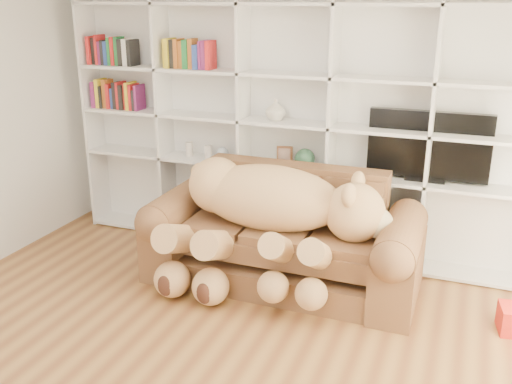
% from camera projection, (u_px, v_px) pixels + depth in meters
% --- Properties ---
extents(floor, '(5.00, 5.00, 0.00)m').
position_uv_depth(floor, '(175.00, 382.00, 3.79)').
color(floor, brown).
rests_on(floor, ground).
extents(wall_back, '(5.00, 0.02, 2.70)m').
position_uv_depth(wall_back, '(293.00, 114.00, 5.56)').
color(wall_back, white).
rests_on(wall_back, floor).
extents(bookshelf, '(4.43, 0.35, 2.40)m').
position_uv_depth(bookshelf, '(265.00, 119.00, 5.53)').
color(bookshelf, white).
rests_on(bookshelf, floor).
extents(sofa, '(2.36, 1.02, 0.99)m').
position_uv_depth(sofa, '(284.00, 242.00, 5.05)').
color(sofa, brown).
rests_on(sofa, floor).
extents(teddy_bear, '(1.89, 1.00, 1.10)m').
position_uv_depth(teddy_bear, '(266.00, 213.00, 4.80)').
color(teddy_bear, tan).
rests_on(teddy_bear, sofa).
extents(throw_pillow, '(0.44, 0.29, 0.43)m').
position_uv_depth(throw_pillow, '(228.00, 193.00, 5.29)').
color(throw_pillow, '#5A0F11').
rests_on(throw_pillow, sofa).
extents(tv, '(1.06, 0.18, 0.62)m').
position_uv_depth(tv, '(428.00, 147.00, 5.04)').
color(tv, black).
rests_on(tv, bookshelf).
extents(picture_frame, '(0.16, 0.06, 0.19)m').
position_uv_depth(picture_frame, '(285.00, 156.00, 5.51)').
color(picture_frame, brown).
rests_on(picture_frame, bookshelf).
extents(green_vase, '(0.20, 0.20, 0.20)m').
position_uv_depth(green_vase, '(305.00, 159.00, 5.45)').
color(green_vase, '#316042').
rests_on(green_vase, bookshelf).
extents(figurine_tall, '(0.10, 0.10, 0.15)m').
position_uv_depth(figurine_tall, '(189.00, 149.00, 5.88)').
color(figurine_tall, silver).
rests_on(figurine_tall, bookshelf).
extents(figurine_short, '(0.09, 0.09, 0.13)m').
position_uv_depth(figurine_short, '(208.00, 152.00, 5.81)').
color(figurine_short, silver).
rests_on(figurine_short, bookshelf).
extents(snow_globe, '(0.13, 0.13, 0.13)m').
position_uv_depth(snow_globe, '(222.00, 153.00, 5.75)').
color(snow_globe, silver).
rests_on(snow_globe, bookshelf).
extents(shelf_vase, '(0.24, 0.24, 0.20)m').
position_uv_depth(shelf_vase, '(276.00, 110.00, 5.40)').
color(shelf_vase, beige).
rests_on(shelf_vase, bookshelf).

